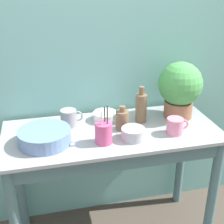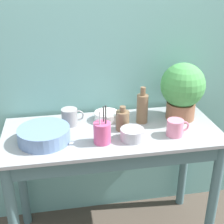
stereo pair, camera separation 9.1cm
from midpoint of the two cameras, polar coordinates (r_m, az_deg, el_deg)
wall_back at (r=2.02m, az=-0.40°, el=10.62°), size 6.00×0.05×2.40m
counter_table at (r=1.92m, az=1.49°, el=-8.52°), size 1.28×0.56×0.82m
potted_plant at (r=1.98m, az=14.05°, el=4.12°), size 0.27×0.27×0.36m
bowl_wash_large at (r=1.74m, az=-10.88°, el=-4.13°), size 0.29×0.29×0.08m
bottle_tall at (r=1.92m, az=6.90°, el=0.74°), size 0.07×0.07×0.23m
bottle_short at (r=1.83m, az=3.35°, el=-1.49°), size 0.08×0.08×0.15m
mug_pink at (r=1.82m, az=12.92°, el=-2.83°), size 0.13×0.09×0.10m
mug_grey at (r=1.90m, az=-6.34°, el=-0.90°), size 0.14×0.10×0.10m
bowl_small_enamel_white at (r=1.96m, az=0.32°, el=-0.76°), size 0.15×0.15×0.05m
bowl_small_steel at (r=1.74m, az=5.18°, el=-4.08°), size 0.13×0.13×0.07m
utensil_cup at (r=1.69m, az=-0.27°, el=-3.80°), size 0.09×0.09×0.22m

